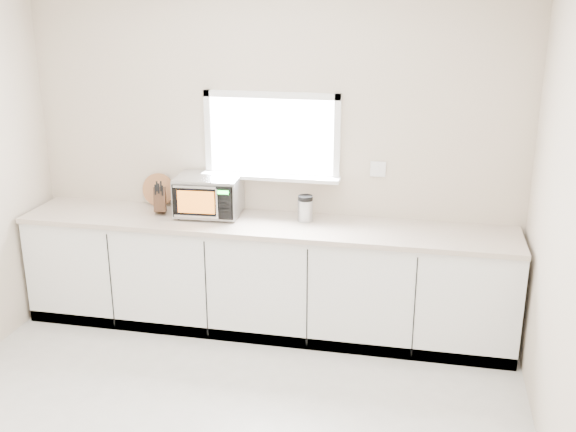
# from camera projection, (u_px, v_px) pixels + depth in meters

# --- Properties ---
(back_wall) EXTENTS (4.00, 0.17, 2.70)m
(back_wall) POSITION_uv_depth(u_px,v_px,m) (273.00, 158.00, 5.42)
(back_wall) COLOR beige
(back_wall) RESTS_ON ground
(cabinets) EXTENTS (3.92, 0.60, 0.88)m
(cabinets) POSITION_uv_depth(u_px,v_px,m) (265.00, 278.00, 5.44)
(cabinets) COLOR white
(cabinets) RESTS_ON ground
(countertop) EXTENTS (3.92, 0.64, 0.04)m
(countertop) POSITION_uv_depth(u_px,v_px,m) (264.00, 225.00, 5.28)
(countertop) COLOR beige
(countertop) RESTS_ON cabinets
(microwave) EXTENTS (0.52, 0.43, 0.32)m
(microwave) POSITION_uv_depth(u_px,v_px,m) (209.00, 195.00, 5.40)
(microwave) COLOR black
(microwave) RESTS_ON countertop
(knife_block) EXTENTS (0.15, 0.21, 0.28)m
(knife_block) POSITION_uv_depth(u_px,v_px,m) (160.00, 199.00, 5.47)
(knife_block) COLOR #4A2A1A
(knife_block) RESTS_ON countertop
(cutting_board) EXTENTS (0.28, 0.07, 0.28)m
(cutting_board) POSITION_uv_depth(u_px,v_px,m) (158.00, 190.00, 5.65)
(cutting_board) COLOR #A76140
(cutting_board) RESTS_ON countertop
(coffee_grinder) EXTENTS (0.13, 0.13, 0.21)m
(coffee_grinder) POSITION_uv_depth(u_px,v_px,m) (305.00, 208.00, 5.28)
(coffee_grinder) COLOR #ADAFB4
(coffee_grinder) RESTS_ON countertop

